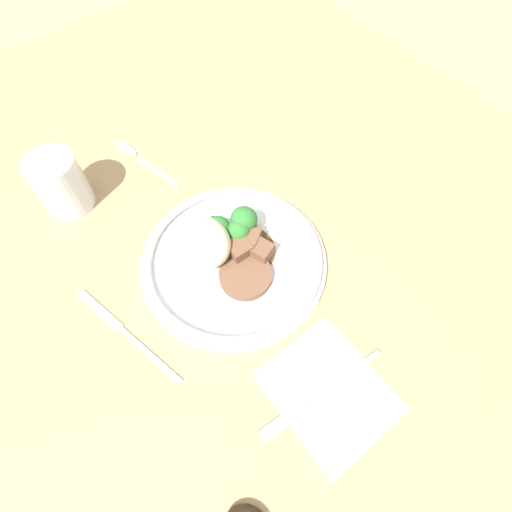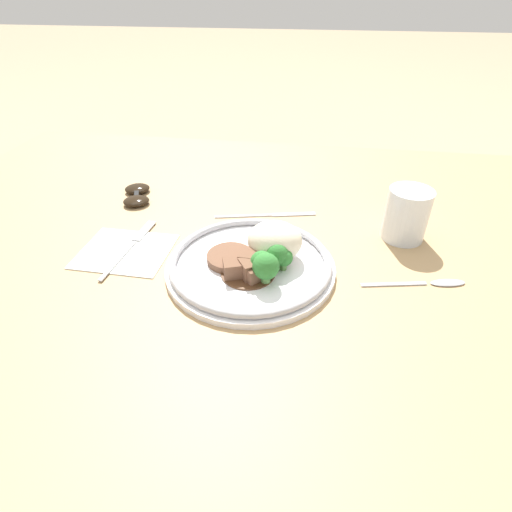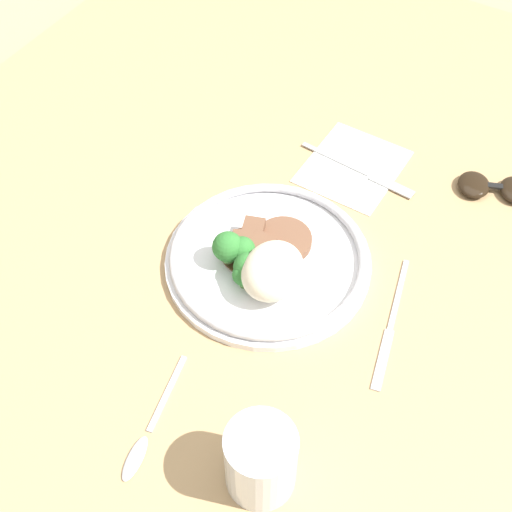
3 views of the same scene
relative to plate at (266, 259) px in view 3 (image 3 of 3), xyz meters
The scene contains 9 objects.
ground_plane 0.06m from the plate, 137.72° to the right, with size 8.00×8.00×0.00m, color #998466.
dining_table 0.04m from the plate, 137.72° to the right, with size 1.50×1.23×0.04m.
napkin 0.24m from the plate, behind, with size 0.16×0.13×0.00m.
plate is the anchor object (origin of this frame).
juice_glass 0.29m from the plate, 28.85° to the left, with size 0.08×0.08×0.10m.
fork 0.23m from the plate, 169.40° to the left, with size 0.03×0.19×0.00m.
knife 0.18m from the plate, 89.83° to the left, with size 0.20×0.05×0.00m.
spoon 0.29m from the plate, ahead, with size 0.17×0.04×0.01m.
sunglasses 0.37m from the plate, 143.67° to the left, with size 0.09×0.12×0.02m.
Camera 3 is at (0.52, 0.29, 0.80)m, focal length 50.00 mm.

